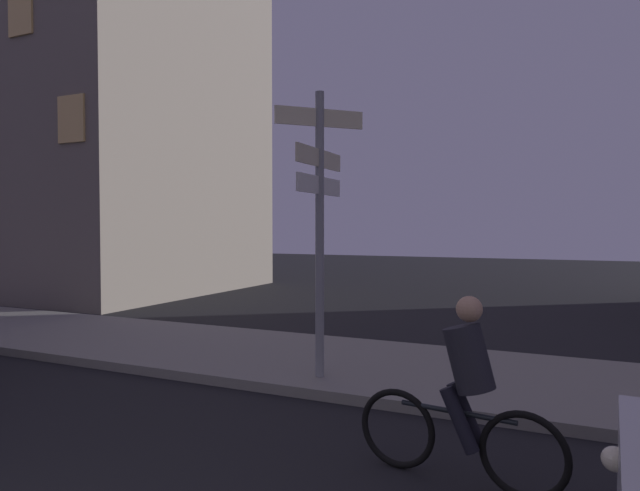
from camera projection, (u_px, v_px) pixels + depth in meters
sidewalk_kerb at (355, 365)px, 8.35m from camera, size 40.00×3.23×0.14m
signpost at (320, 208)px, 7.40m from camera, size 0.92×1.41×3.89m
cyclist at (463, 397)px, 4.59m from camera, size 1.81×0.38×1.61m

